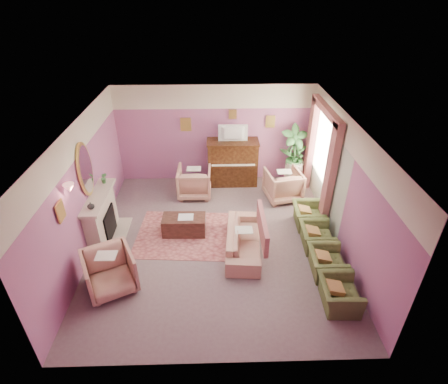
{
  "coord_description": "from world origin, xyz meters",
  "views": [
    {
      "loc": [
        0.0,
        -6.28,
        5.19
      ],
      "look_at": [
        0.19,
        0.4,
        1.08
      ],
      "focal_mm": 28.0,
      "sensor_mm": 36.0,
      "label": 1
    }
  ],
  "objects_px": {
    "floral_armchair_front": "(109,270)",
    "olive_chair_d": "(308,213)",
    "side_table": "(294,172)",
    "sofa": "(244,236)",
    "coffee_table": "(184,225)",
    "floral_armchair_right": "(283,183)",
    "olive_chair_c": "(317,234)",
    "floral_armchair_left": "(194,180)",
    "olive_chair_a": "(339,291)",
    "piano": "(233,163)",
    "television": "(233,133)",
    "olive_chair_b": "(327,260)"
  },
  "relations": [
    {
      "from": "piano",
      "to": "olive_chair_b",
      "type": "bearing_deg",
      "value": -65.31
    },
    {
      "from": "side_table",
      "to": "coffee_table",
      "type": "bearing_deg",
      "value": -142.82
    },
    {
      "from": "sofa",
      "to": "olive_chair_b",
      "type": "xyz_separation_m",
      "value": [
        1.62,
        -0.78,
        -0.03
      ]
    },
    {
      "from": "floral_armchair_front",
      "to": "olive_chair_c",
      "type": "height_order",
      "value": "floral_armchair_front"
    },
    {
      "from": "coffee_table",
      "to": "olive_chair_d",
      "type": "xyz_separation_m",
      "value": [
        2.97,
        0.24,
        0.13
      ]
    },
    {
      "from": "side_table",
      "to": "television",
      "type": "bearing_deg",
      "value": 180.0
    },
    {
      "from": "piano",
      "to": "floral_armchair_front",
      "type": "bearing_deg",
      "value": -122.16
    },
    {
      "from": "television",
      "to": "floral_armchair_right",
      "type": "bearing_deg",
      "value": -31.89
    },
    {
      "from": "television",
      "to": "olive_chair_b",
      "type": "height_order",
      "value": "television"
    },
    {
      "from": "piano",
      "to": "olive_chair_c",
      "type": "xyz_separation_m",
      "value": [
        1.72,
        -2.93,
        -0.3
      ]
    },
    {
      "from": "olive_chair_c",
      "to": "olive_chair_d",
      "type": "bearing_deg",
      "value": 90.0
    },
    {
      "from": "floral_armchair_front",
      "to": "olive_chair_d",
      "type": "distance_m",
      "value": 4.68
    },
    {
      "from": "television",
      "to": "floral_armchair_right",
      "type": "xyz_separation_m",
      "value": [
        1.33,
        -0.82,
        -1.14
      ]
    },
    {
      "from": "floral_armchair_left",
      "to": "olive_chair_a",
      "type": "xyz_separation_m",
      "value": [
        2.8,
        -3.93,
        -0.11
      ]
    },
    {
      "from": "coffee_table",
      "to": "side_table",
      "type": "relative_size",
      "value": 1.43
    },
    {
      "from": "floral_armchair_left",
      "to": "olive_chair_b",
      "type": "height_order",
      "value": "floral_armchair_left"
    },
    {
      "from": "television",
      "to": "coffee_table",
      "type": "relative_size",
      "value": 0.8
    },
    {
      "from": "sofa",
      "to": "olive_chair_a",
      "type": "height_order",
      "value": "sofa"
    },
    {
      "from": "floral_armchair_left",
      "to": "floral_armchair_right",
      "type": "xyz_separation_m",
      "value": [
        2.4,
        -0.23,
        0.0
      ]
    },
    {
      "from": "sofa",
      "to": "olive_chair_d",
      "type": "bearing_deg",
      "value": 28.0
    },
    {
      "from": "sofa",
      "to": "floral_armchair_right",
      "type": "relative_size",
      "value": 2.02
    },
    {
      "from": "coffee_table",
      "to": "floral_armchair_left",
      "type": "xyz_separation_m",
      "value": [
        0.17,
        1.71,
        0.24
      ]
    },
    {
      "from": "coffee_table",
      "to": "floral_armchair_right",
      "type": "xyz_separation_m",
      "value": [
        2.58,
        1.48,
        0.24
      ]
    },
    {
      "from": "floral_armchair_left",
      "to": "side_table",
      "type": "distance_m",
      "value": 2.92
    },
    {
      "from": "floral_armchair_right",
      "to": "olive_chair_c",
      "type": "height_order",
      "value": "floral_armchair_right"
    },
    {
      "from": "piano",
      "to": "coffee_table",
      "type": "height_order",
      "value": "piano"
    },
    {
      "from": "olive_chair_d",
      "to": "side_table",
      "type": "xyz_separation_m",
      "value": [
        0.06,
        2.06,
        -0.0
      ]
    },
    {
      "from": "television",
      "to": "olive_chair_d",
      "type": "relative_size",
      "value": 0.99
    },
    {
      "from": "floral_armchair_right",
      "to": "olive_chair_d",
      "type": "distance_m",
      "value": 1.3
    },
    {
      "from": "floral_armchair_right",
      "to": "television",
      "type": "bearing_deg",
      "value": 148.11
    },
    {
      "from": "olive_chair_a",
      "to": "olive_chair_c",
      "type": "bearing_deg",
      "value": 90.0
    },
    {
      "from": "olive_chair_c",
      "to": "olive_chair_d",
      "type": "relative_size",
      "value": 1.0
    },
    {
      "from": "piano",
      "to": "side_table",
      "type": "distance_m",
      "value": 1.81
    },
    {
      "from": "piano",
      "to": "floral_armchair_front",
      "type": "xyz_separation_m",
      "value": [
        -2.54,
        -4.04,
        -0.19
      ]
    },
    {
      "from": "olive_chair_c",
      "to": "television",
      "type": "bearing_deg",
      "value": 120.9
    },
    {
      "from": "television",
      "to": "coffee_table",
      "type": "bearing_deg",
      "value": -118.51
    },
    {
      "from": "floral_armchair_right",
      "to": "olive_chair_a",
      "type": "distance_m",
      "value": 3.72
    },
    {
      "from": "piano",
      "to": "olive_chair_d",
      "type": "distance_m",
      "value": 2.74
    },
    {
      "from": "floral_armchair_front",
      "to": "olive_chair_b",
      "type": "xyz_separation_m",
      "value": [
        4.26,
        0.29,
        -0.11
      ]
    },
    {
      "from": "olive_chair_d",
      "to": "floral_armchair_front",
      "type": "bearing_deg",
      "value": -155.67
    },
    {
      "from": "piano",
      "to": "sofa",
      "type": "xyz_separation_m",
      "value": [
        0.1,
        -2.97,
        -0.27
      ]
    },
    {
      "from": "side_table",
      "to": "sofa",
      "type": "bearing_deg",
      "value": -119.93
    },
    {
      "from": "floral_armchair_right",
      "to": "olive_chair_c",
      "type": "xyz_separation_m",
      "value": [
        0.4,
        -2.06,
        -0.11
      ]
    },
    {
      "from": "television",
      "to": "sofa",
      "type": "xyz_separation_m",
      "value": [
        0.1,
        -2.92,
        -1.22
      ]
    },
    {
      "from": "sofa",
      "to": "olive_chair_c",
      "type": "distance_m",
      "value": 1.62
    },
    {
      "from": "television",
      "to": "floral_armchair_right",
      "type": "relative_size",
      "value": 0.87
    },
    {
      "from": "piano",
      "to": "television",
      "type": "distance_m",
      "value": 0.95
    },
    {
      "from": "side_table",
      "to": "floral_armchair_front",
      "type": "bearing_deg",
      "value": -137.31
    },
    {
      "from": "television",
      "to": "floral_armchair_front",
      "type": "height_order",
      "value": "television"
    },
    {
      "from": "floral_armchair_right",
      "to": "sofa",
      "type": "bearing_deg",
      "value": -120.26
    }
  ]
}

